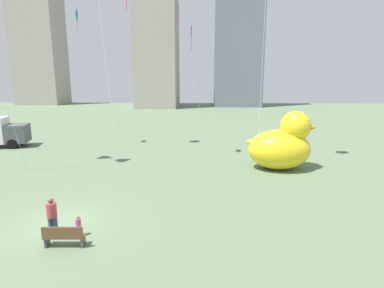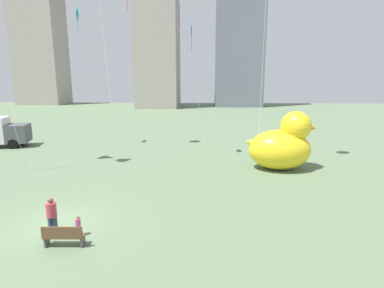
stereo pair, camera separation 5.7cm
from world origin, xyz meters
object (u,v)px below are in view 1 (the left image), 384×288
person_adult (52,215)px  giant_inflatable_duck (282,145)px  park_bench (64,236)px  person_child (78,225)px  kite_blue (192,33)px  kite_teal (78,20)px

person_adult → giant_inflatable_duck: 15.74m
park_bench → giant_inflatable_duck: bearing=45.7°
person_adult → person_child: 1.18m
person_adult → kite_blue: kite_blue is taller
person_child → person_adult: bearing=177.7°
person_child → kite_blue: bearing=72.4°
kite_blue → kite_teal: size_ratio=0.86×
park_bench → giant_inflatable_duck: size_ratio=0.31×
person_child → kite_blue: size_ratio=0.08×
person_child → giant_inflatable_duck: size_ratio=0.18×
kite_teal → kite_blue: bearing=-19.7°
giant_inflatable_duck → kite_teal: (-16.67, 6.35, 9.61)m
park_bench → person_adult: (-0.87, 0.91, 0.45)m
giant_inflatable_duck → kite_teal: bearing=159.2°
park_bench → kite_blue: (4.39, 13.99, 9.32)m
giant_inflatable_duck → kite_teal: size_ratio=0.40×
person_adult → kite_teal: (-4.83, 16.69, 10.47)m
person_child → park_bench: bearing=-104.9°
giant_inflatable_duck → park_bench: bearing=-134.3°
park_bench → person_child: (0.23, 0.87, 0.03)m
person_adult → giant_inflatable_duck: (11.84, 10.34, 0.86)m
person_adult → person_child: bearing=-2.3°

